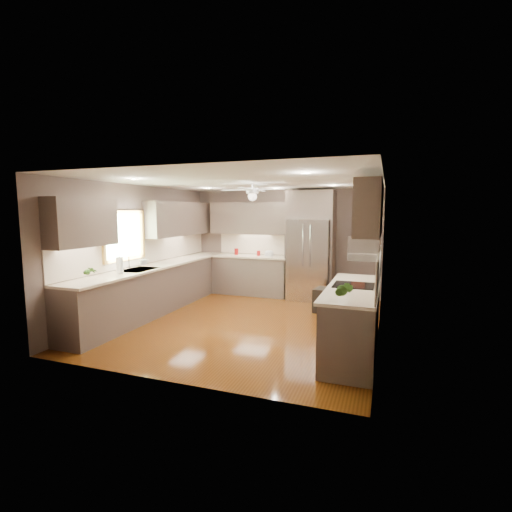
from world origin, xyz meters
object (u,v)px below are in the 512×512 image
Objects in this scene: canister_d at (259,253)px; stool at (326,300)px; paper_towel at (120,265)px; canister_a at (236,252)px; microwave at (364,247)px; soap_bottle at (144,262)px; potted_plant_right at (344,290)px; bowl at (269,255)px; potted_plant_left at (89,271)px; refrigerator at (310,247)px.

stool is at bearing -30.13° from canister_d.
stool is (1.79, -1.04, -0.76)m from canister_d.
canister_a is at bearing 75.00° from paper_towel.
paper_towel is at bearing -114.05° from canister_d.
paper_towel is at bearing -174.18° from microwave.
potted_plant_right is at bearing -22.04° from soap_bottle.
bowl is 0.45× the size of stool.
stool is (3.20, 2.83, -0.84)m from potted_plant_left.
refrigerator is (2.76, 2.33, 0.16)m from soap_bottle.
canister_a is 0.53× the size of potted_plant_right.
potted_plant_left reaches higher than canister_d.
refrigerator is 3.03m from microwave.
bowl is at bearing 130.28° from microwave.
potted_plant_left is 4.65m from refrigerator.
canister_d is 0.44× the size of potted_plant_left.
microwave is at bearing -46.96° from canister_d.
paper_towel is (-3.20, -2.12, 0.84)m from stool.
paper_towel is at bearing -105.00° from canister_a.
microwave is (2.31, -2.72, 0.51)m from bowl.
refrigerator reaches higher than stool.
potted_plant_left is at bearing -164.43° from microwave.
potted_plant_left reaches higher than bowl.
soap_bottle is 0.64× the size of potted_plant_left.
potted_plant_right is (3.01, -3.96, 0.07)m from canister_a.
stool is (1.52, -1.00, -0.73)m from bowl.
microwave reaches higher than canister_a.
microwave is at bearing -41.16° from canister_a.
microwave is (0.13, 1.22, 0.39)m from potted_plant_right.
bowl is at bearing -7.35° from canister_d.
paper_towel reaches higher than bowl.
canister_d is at bearing 133.04° from microwave.
potted_plant_right is (2.44, -3.97, 0.09)m from canister_d.
canister_d is 2.81m from soap_bottle.
paper_towel is (-1.41, -3.16, 0.08)m from canister_d.
canister_d reaches higher than bowl.
soap_bottle is 4.26m from potted_plant_right.
refrigerator is at bearing -0.77° from bowl.
microwave reaches higher than potted_plant_left.
soap_bottle is at bearing -139.83° from refrigerator.
refrigerator is 4.10m from paper_towel.
refrigerator is 8.36× the size of paper_towel.
potted_plant_right is 4.50m from bowl.
microwave is at bearing -65.42° from stool.
potted_plant_left is 0.57× the size of stool.
potted_plant_right is 4.10m from refrigerator.
potted_plant_right reaches higher than soap_bottle.
canister_a is at bearing 138.84° from microwave.
stool is at bearing -61.38° from refrigerator.
soap_bottle is 2.94m from bowl.
canister_a is 4.20m from microwave.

